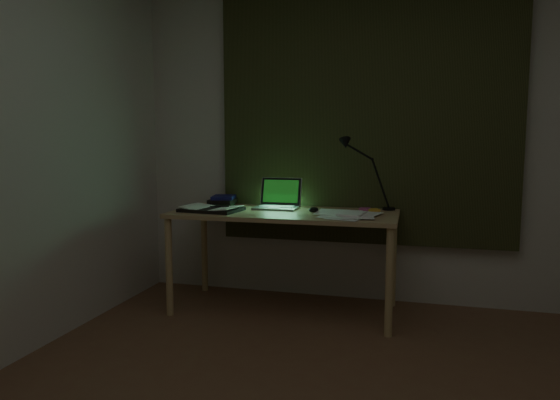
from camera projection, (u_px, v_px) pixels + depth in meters
The scene contains 11 objects.
wall_back at pixel (365, 137), 3.76m from camera, with size 3.50×0.00×2.50m, color silver.
curtain at pixel (365, 110), 3.70m from camera, with size 2.20×0.06×2.00m, color #2D3118.
desk at pixel (284, 261), 3.58m from camera, with size 1.59×0.69×0.72m, color tan, non-canonical shape.
laptop at pixel (276, 194), 3.67m from camera, with size 0.32×0.36×0.23m, color #A1A1A6, non-canonical shape.
open_textbook at pixel (212, 209), 3.57m from camera, with size 0.41×0.29×0.03m, color white, non-canonical shape.
book_stack at pixel (223, 201), 3.84m from camera, with size 0.18×0.22×0.09m, color white, non-canonical shape.
loose_papers at pixel (344, 214), 3.35m from camera, with size 0.35×0.37×0.02m, color white, non-canonical shape.
mouse at pixel (314, 210), 3.51m from camera, with size 0.06×0.09×0.04m, color black.
sticky_yellow at pixel (374, 210), 3.57m from camera, with size 0.08×0.08×0.02m, color yellow.
sticky_pink at pixel (365, 209), 3.61m from camera, with size 0.08×0.08×0.02m, color #CD5097.
desk_lamp at pixel (390, 176), 3.60m from camera, with size 0.33×0.26×0.50m, color black, non-canonical shape.
Camera 1 is at (0.35, -1.83, 1.21)m, focal length 32.00 mm.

